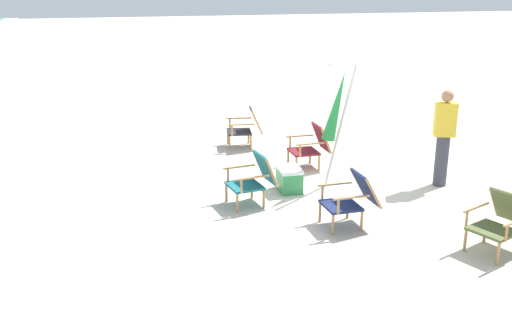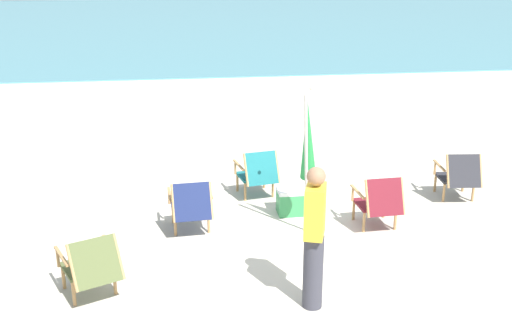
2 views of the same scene
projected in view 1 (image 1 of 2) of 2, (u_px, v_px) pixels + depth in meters
The scene contains 9 objects.
ground_plane at pixel (335, 189), 9.95m from camera, with size 80.00×80.00×0.00m, color beige.
beach_chair_front_left at pixel (254, 178), 9.18m from camera, with size 0.69×0.80×0.81m.
beach_chair_back_left at pixel (352, 197), 8.40m from camera, with size 0.63×0.79×0.78m.
beach_chair_mid_center at pixel (312, 145), 10.89m from camera, with size 0.62×0.72×0.81m.
beach_chair_far_center at pixel (501, 220), 7.65m from camera, with size 0.83×0.93×0.78m.
beach_chair_back_right at pixel (247, 126), 12.20m from camera, with size 0.65×0.77×0.80m.
umbrella_furled_green at pixel (337, 107), 9.63m from camera, with size 0.37×0.54×2.09m.
person_near_chairs at pixel (444, 137), 9.87m from camera, with size 0.30×0.39×1.63m.
cooler_box at pixel (289, 179), 9.81m from camera, with size 0.49×0.35×0.40m.
Camera 1 is at (-8.82, 3.35, 3.46)m, focal length 42.00 mm.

